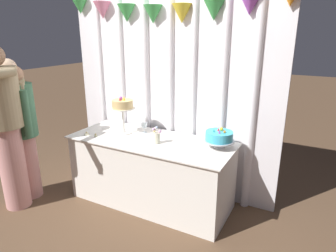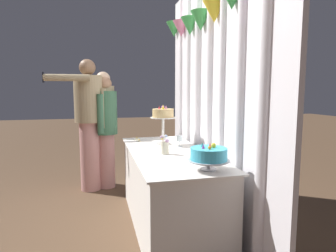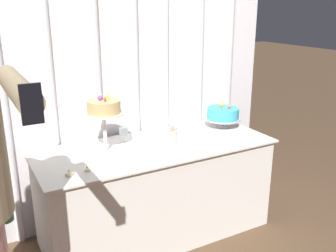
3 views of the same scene
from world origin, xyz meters
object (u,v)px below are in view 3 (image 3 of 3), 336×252
cake_display_nearleft (104,111)px  tealight_near_left (87,170)px  cake_display_nearright (223,114)px  flower_vase (172,136)px  tealight_far_left (69,174)px  wine_glass (124,132)px  cake_table (156,190)px

cake_display_nearleft → tealight_near_left: (-0.22, -0.24, -0.31)m
cake_display_nearright → tealight_near_left: bearing=-166.0°
cake_display_nearright → flower_vase: size_ratio=1.71×
cake_display_nearright → tealight_far_left: (-1.44, -0.34, -0.10)m
wine_glass → tealight_far_left: (-0.53, -0.38, -0.08)m
cake_display_nearleft → wine_glass: 0.33m
flower_vase → tealight_far_left: (-0.83, -0.15, -0.07)m
cake_display_nearleft → wine_glass: cake_display_nearleft is taller
cake_display_nearright → cake_table: bearing=-169.8°
cake_display_nearright → tealight_near_left: 1.37m
cake_table → cake_display_nearleft: size_ratio=4.11×
cake_display_nearleft → tealight_near_left: size_ratio=11.93×
flower_vase → tealight_near_left: flower_vase is taller
tealight_far_left → tealight_near_left: bearing=5.5°
cake_table → tealight_far_left: (-0.72, -0.21, 0.39)m
cake_display_nearleft → wine_glass: size_ratio=3.57×
cake_display_nearleft → tealight_near_left: bearing=-132.5°
cake_display_nearleft → flower_vase: bearing=-11.0°
cake_display_nearright → flower_vase: (-0.61, -0.19, -0.04)m
cake_display_nearright → wine_glass: 0.91m
wine_glass → tealight_far_left: bearing=-144.4°
cake_display_nearleft → wine_glass: (0.19, 0.13, -0.23)m
cake_display_nearright → wine_glass: (-0.91, 0.04, -0.03)m
flower_vase → tealight_near_left: 0.73m
tealight_far_left → tealight_near_left: size_ratio=1.36×
flower_vase → tealight_far_left: size_ratio=3.61×
cake_display_nearleft → wine_glass: bearing=34.4°
cake_table → tealight_near_left: size_ratio=49.04×
cake_table → cake_display_nearleft: bearing=174.4°
cake_display_nearleft → tealight_near_left: cake_display_nearleft is taller
cake_table → tealight_near_left: 0.74m
cake_display_nearright → flower_vase: cake_display_nearright is taller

